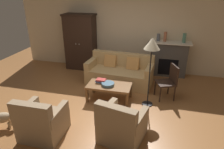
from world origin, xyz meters
TOP-DOWN VIEW (x-y plane):
  - ground_plane at (0.00, 0.00)m, footprint 9.60×9.60m
  - back_wall at (0.00, 2.55)m, footprint 7.20×0.10m
  - fireplace at (1.55, 2.30)m, footprint 1.26×0.48m
  - armoire at (-1.40, 2.22)m, footprint 1.06×0.57m
  - couch at (0.16, 1.35)m, footprint 1.98×1.00m
  - coffee_table at (0.11, 0.32)m, footprint 1.10×0.60m
  - fruit_bowl at (0.08, 0.28)m, footprint 0.32×0.32m
  - book_stack at (-0.13, 0.40)m, footprint 0.26×0.19m
  - mantel_vase_slate at (1.17, 2.28)m, footprint 0.10×0.10m
  - mantel_vase_terracotta at (1.37, 2.28)m, footprint 0.09×0.09m
  - mantel_vase_jade at (1.93, 2.28)m, footprint 0.10×0.10m
  - armchair_near_left at (-0.79, -1.33)m, footprint 0.79×0.78m
  - armchair_near_right at (0.71, -1.06)m, footprint 0.92×0.92m
  - side_chair_wooden at (1.56, 0.78)m, footprint 0.58×0.58m
  - floor_lamp at (1.08, 0.31)m, footprint 0.36×0.36m
  - dog at (-1.70, -1.31)m, footprint 0.51×0.39m

SIDE VIEW (x-z plane):
  - ground_plane at x=0.00m, z-range 0.00..0.00m
  - dog at x=-1.70m, z-range 0.05..0.44m
  - armchair_near_left at x=-0.79m, z-range -0.12..0.76m
  - armchair_near_right at x=0.71m, z-range -0.12..0.76m
  - couch at x=0.16m, z-range -0.11..0.75m
  - coffee_table at x=0.11m, z-range 0.16..0.58m
  - fruit_bowl at x=0.08m, z-range 0.42..0.49m
  - book_stack at x=-0.13m, z-range 0.42..0.51m
  - side_chair_wooden at x=1.56m, z-range 0.06..0.96m
  - fireplace at x=1.55m, z-range 0.01..1.13m
  - armoire at x=-1.40m, z-range 0.00..1.87m
  - mantel_vase_slate at x=1.17m, z-range 1.12..1.35m
  - mantel_vase_jade at x=1.93m, z-range 1.12..1.40m
  - mantel_vase_terracotta at x=1.37m, z-range 1.12..1.42m
  - back_wall at x=0.00m, z-range 0.00..2.80m
  - floor_lamp at x=1.08m, z-range 0.61..2.29m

